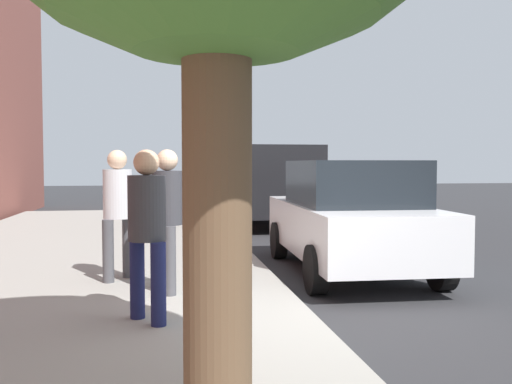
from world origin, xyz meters
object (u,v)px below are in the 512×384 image
parking_meter (237,209)px  parked_van_far (266,180)px  pedestrian_bystander (147,222)px  traffic_signal (201,133)px  pedestrian_at_meter (168,209)px  parking_officer (118,204)px  parked_sedan_near (350,216)px

parking_meter → parked_van_far: parked_van_far is taller
pedestrian_bystander → traffic_signal: size_ratio=0.48×
traffic_signal → pedestrian_at_meter: bearing=173.3°
pedestrian_bystander → parking_officer: bearing=66.9°
parking_meter → pedestrian_bystander: size_ratio=0.82×
pedestrian_at_meter → pedestrian_bystander: 1.31m
parked_sedan_near → parking_meter: bearing=128.3°
parking_meter → traffic_signal: 9.19m
parking_meter → pedestrian_at_meter: 0.85m
parking_meter → traffic_signal: size_ratio=0.39×
parking_officer → parked_sedan_near: parking_officer is taller
parked_sedan_near → parked_van_far: (7.18, -0.00, 0.36)m
parked_sedan_near → parked_van_far: parked_van_far is taller
parking_officer → parking_meter: bearing=7.8°
pedestrian_bystander → parked_van_far: (10.01, -3.07, 0.10)m
parked_sedan_near → traffic_signal: traffic_signal is taller
parking_meter → traffic_signal: bearing=-1.4°
pedestrian_at_meter → parked_van_far: bearing=66.2°
parking_meter → pedestrian_bystander: bearing=139.5°
parking_meter → pedestrian_bystander: (-1.24, 1.06, -0.01)m
parking_meter → parked_sedan_near: parked_sedan_near is taller
parked_sedan_near → traffic_signal: bearing=13.4°
pedestrian_at_meter → parked_sedan_near: size_ratio=0.39×
pedestrian_bystander → parked_van_far: 10.47m
pedestrian_at_meter → parked_sedan_near: 3.25m
pedestrian_at_meter → pedestrian_bystander: size_ratio=1.02×
parked_sedan_near → traffic_signal: 7.89m
parked_sedan_near → traffic_signal: (7.50, 1.79, 1.68)m
parking_officer → parked_van_far: size_ratio=0.34×
parking_meter → parking_officer: size_ratio=0.80×
traffic_signal → parking_officer: bearing=168.2°
parked_sedan_near → parked_van_far: size_ratio=0.85×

